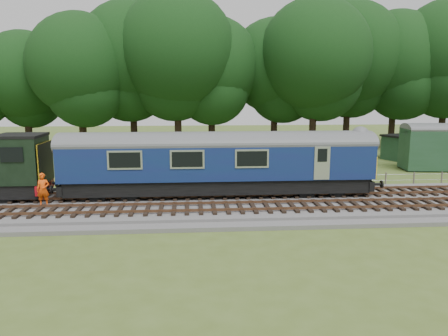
{
  "coord_description": "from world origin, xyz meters",
  "views": [
    {
      "loc": [
        -3.25,
        -23.87,
        6.47
      ],
      "look_at": [
        -1.35,
        1.4,
        2.0
      ],
      "focal_mm": 35.0,
      "sensor_mm": 36.0,
      "label": 1
    }
  ],
  "objects": [
    {
      "name": "track_north",
      "position": [
        0.0,
        1.4,
        0.42
      ],
      "size": [
        67.2,
        2.4,
        0.21
      ],
      "color": "black",
      "rests_on": "ballast"
    },
    {
      "name": "fence",
      "position": [
        0.0,
        4.5,
        0.0
      ],
      "size": [
        64.0,
        0.12,
        1.0
      ],
      "primitive_type": null,
      "color": "#6B6054",
      "rests_on": "ground"
    },
    {
      "name": "shed",
      "position": [
        16.7,
        15.95,
        1.21
      ],
      "size": [
        3.77,
        3.77,
        2.38
      ],
      "rotation": [
        0.0,
        0.0,
        0.37
      ],
      "color": "#1C3D24",
      "rests_on": "ground"
    },
    {
      "name": "worker",
      "position": [
        -11.25,
        -0.3,
        1.25
      ],
      "size": [
        0.72,
        0.53,
        1.8
      ],
      "primitive_type": "imported",
      "rotation": [
        0.0,
        0.0,
        0.16
      ],
      "color": "#FF500D",
      "rests_on": "ballast"
    },
    {
      "name": "tree_line",
      "position": [
        0.0,
        22.0,
        0.0
      ],
      "size": [
        70.0,
        8.0,
        18.0
      ],
      "primitive_type": null,
      "color": "black",
      "rests_on": "ground"
    },
    {
      "name": "ballast",
      "position": [
        0.0,
        0.0,
        0.17
      ],
      "size": [
        70.0,
        7.0,
        0.35
      ],
      "primitive_type": "cube",
      "color": "#4C4C4F",
      "rests_on": "ground"
    },
    {
      "name": "dmu_railcar",
      "position": [
        -1.68,
        1.4,
        2.61
      ],
      "size": [
        18.05,
        2.86,
        3.88
      ],
      "color": "black",
      "rests_on": "ground"
    },
    {
      "name": "track_south",
      "position": [
        0.0,
        -1.6,
        0.42
      ],
      "size": [
        67.2,
        2.4,
        0.21
      ],
      "color": "black",
      "rests_on": "ballast"
    },
    {
      "name": "ground",
      "position": [
        0.0,
        0.0,
        0.0
      ],
      "size": [
        120.0,
        120.0,
        0.0
      ],
      "primitive_type": "plane",
      "color": "#495C21",
      "rests_on": "ground"
    }
  ]
}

